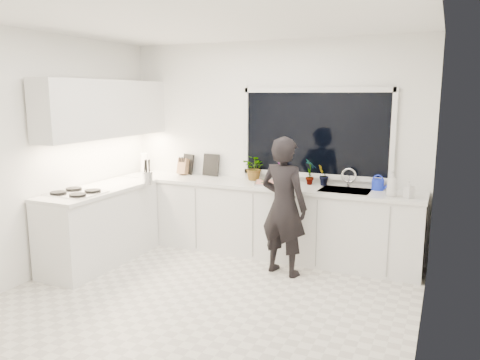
% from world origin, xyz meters
% --- Properties ---
extents(floor, '(4.00, 3.50, 0.02)m').
position_xyz_m(floor, '(0.00, 0.00, -0.01)').
color(floor, beige).
rests_on(floor, ground).
extents(wall_back, '(4.00, 0.02, 2.70)m').
position_xyz_m(wall_back, '(0.00, 1.76, 1.35)').
color(wall_back, white).
rests_on(wall_back, ground).
extents(wall_left, '(0.02, 3.50, 2.70)m').
position_xyz_m(wall_left, '(-2.01, 0.00, 1.35)').
color(wall_left, white).
rests_on(wall_left, ground).
extents(wall_right, '(0.02, 3.50, 2.70)m').
position_xyz_m(wall_right, '(2.01, 0.00, 1.35)').
color(wall_right, white).
rests_on(wall_right, ground).
extents(ceiling, '(4.00, 3.50, 0.02)m').
position_xyz_m(ceiling, '(0.00, 0.00, 2.71)').
color(ceiling, white).
rests_on(ceiling, wall_back).
extents(window, '(1.80, 0.02, 1.00)m').
position_xyz_m(window, '(0.60, 1.73, 1.55)').
color(window, black).
rests_on(window, wall_back).
extents(base_cabinets_back, '(3.92, 0.58, 0.88)m').
position_xyz_m(base_cabinets_back, '(0.00, 1.45, 0.44)').
color(base_cabinets_back, white).
rests_on(base_cabinets_back, floor).
extents(base_cabinets_left, '(0.58, 1.60, 0.88)m').
position_xyz_m(base_cabinets_left, '(-1.67, 0.35, 0.44)').
color(base_cabinets_left, white).
rests_on(base_cabinets_left, floor).
extents(countertop_back, '(3.94, 0.62, 0.04)m').
position_xyz_m(countertop_back, '(0.00, 1.44, 0.90)').
color(countertop_back, silver).
rests_on(countertop_back, base_cabinets_back).
extents(countertop_left, '(0.62, 1.60, 0.04)m').
position_xyz_m(countertop_left, '(-1.67, 0.35, 0.90)').
color(countertop_left, silver).
rests_on(countertop_left, base_cabinets_left).
extents(upper_cabinets, '(0.34, 2.10, 0.70)m').
position_xyz_m(upper_cabinets, '(-1.79, 0.70, 1.85)').
color(upper_cabinets, white).
rests_on(upper_cabinets, wall_left).
extents(sink, '(0.58, 0.42, 0.14)m').
position_xyz_m(sink, '(1.05, 1.45, 0.87)').
color(sink, silver).
rests_on(sink, countertop_back).
extents(faucet, '(0.03, 0.03, 0.22)m').
position_xyz_m(faucet, '(1.05, 1.65, 1.03)').
color(faucet, silver).
rests_on(faucet, countertop_back).
extents(stovetop, '(0.56, 0.48, 0.03)m').
position_xyz_m(stovetop, '(-1.69, -0.00, 0.94)').
color(stovetop, black).
rests_on(stovetop, countertop_left).
extents(person, '(0.65, 0.50, 1.58)m').
position_xyz_m(person, '(0.48, 0.90, 0.79)').
color(person, black).
rests_on(person, floor).
extents(pizza_tray, '(0.54, 0.46, 0.03)m').
position_xyz_m(pizza_tray, '(0.17, 1.42, 0.94)').
color(pizza_tray, silver).
rests_on(pizza_tray, countertop_back).
extents(pizza, '(0.49, 0.41, 0.01)m').
position_xyz_m(pizza, '(0.17, 1.42, 0.95)').
color(pizza, red).
rests_on(pizza, pizza_tray).
extents(watering_can, '(0.14, 0.14, 0.13)m').
position_xyz_m(watering_can, '(1.40, 1.61, 0.98)').
color(watering_can, '#162CCE').
rests_on(watering_can, countertop_back).
extents(paper_towel_roll, '(0.13, 0.13, 0.26)m').
position_xyz_m(paper_towel_roll, '(-1.85, 1.55, 1.05)').
color(paper_towel_roll, white).
rests_on(paper_towel_roll, countertop_back).
extents(knife_block, '(0.13, 0.10, 0.22)m').
position_xyz_m(knife_block, '(-1.23, 1.59, 1.03)').
color(knife_block, '#9D6549').
rests_on(knife_block, countertop_back).
extents(utensil_crock, '(0.16, 0.16, 0.16)m').
position_xyz_m(utensil_crock, '(-1.27, 0.80, 1.00)').
color(utensil_crock, silver).
rests_on(utensil_crock, countertop_left).
extents(picture_frame_large, '(0.21, 0.10, 0.28)m').
position_xyz_m(picture_frame_large, '(-1.21, 1.69, 1.06)').
color(picture_frame_large, black).
rests_on(picture_frame_large, countertop_back).
extents(picture_frame_small, '(0.25, 0.04, 0.30)m').
position_xyz_m(picture_frame_small, '(-0.85, 1.69, 1.07)').
color(picture_frame_small, black).
rests_on(picture_frame_small, countertop_back).
extents(herb_plants, '(1.17, 0.33, 0.33)m').
position_xyz_m(herb_plants, '(0.09, 1.61, 1.08)').
color(herb_plants, '#26662D').
rests_on(herb_plants, countertop_back).
extents(soap_bottles, '(0.31, 0.14, 0.29)m').
position_xyz_m(soap_bottles, '(1.64, 1.30, 1.05)').
color(soap_bottles, '#D8BF66').
rests_on(soap_bottles, countertop_back).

